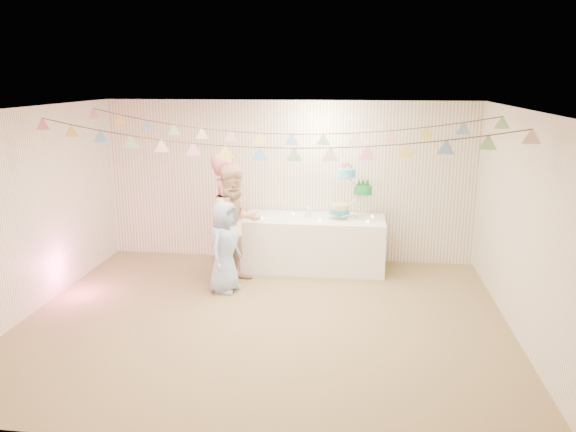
# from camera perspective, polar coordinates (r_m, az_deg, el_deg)

# --- Properties ---
(floor) EXTENTS (6.00, 6.00, 0.00)m
(floor) POSITION_cam_1_polar(r_m,az_deg,el_deg) (7.15, -2.42, -10.49)
(floor) COLOR olive
(floor) RESTS_ON ground
(ceiling) EXTENTS (6.00, 6.00, 0.00)m
(ceiling) POSITION_cam_1_polar(r_m,az_deg,el_deg) (6.52, -2.66, 10.79)
(ceiling) COLOR silver
(ceiling) RESTS_ON ground
(back_wall) EXTENTS (6.00, 6.00, 0.00)m
(back_wall) POSITION_cam_1_polar(r_m,az_deg,el_deg) (9.13, 0.06, 3.52)
(back_wall) COLOR white
(back_wall) RESTS_ON ground
(front_wall) EXTENTS (6.00, 6.00, 0.00)m
(front_wall) POSITION_cam_1_polar(r_m,az_deg,el_deg) (4.39, -7.98, -8.44)
(front_wall) COLOR white
(front_wall) RESTS_ON ground
(left_wall) EXTENTS (5.00, 5.00, 0.00)m
(left_wall) POSITION_cam_1_polar(r_m,az_deg,el_deg) (7.79, -24.85, 0.35)
(left_wall) COLOR white
(left_wall) RESTS_ON ground
(right_wall) EXTENTS (5.00, 5.00, 0.00)m
(right_wall) POSITION_cam_1_polar(r_m,az_deg,el_deg) (6.90, 22.88, -1.09)
(right_wall) COLOR white
(right_wall) RESTS_ON ground
(table) EXTENTS (2.19, 0.88, 0.82)m
(table) POSITION_cam_1_polar(r_m,az_deg,el_deg) (8.85, 2.65, -2.76)
(table) COLOR white
(table) RESTS_ON floor
(cake_stand) EXTENTS (0.72, 0.42, 0.80)m
(cake_stand) POSITION_cam_1_polar(r_m,az_deg,el_deg) (8.69, 6.35, 1.90)
(cake_stand) COLOR silver
(cake_stand) RESTS_ON table
(cake_bottom) EXTENTS (0.31, 0.31, 0.15)m
(cake_bottom) POSITION_cam_1_polar(r_m,az_deg,el_deg) (8.71, 5.30, -0.19)
(cake_bottom) COLOR teal
(cake_bottom) RESTS_ON cake_stand
(cake_middle) EXTENTS (0.27, 0.27, 0.22)m
(cake_middle) POSITION_cam_1_polar(r_m,az_deg,el_deg) (8.79, 7.52, 1.70)
(cake_middle) COLOR #1D8739
(cake_middle) RESTS_ON cake_stand
(cake_top_tier) EXTENTS (0.25, 0.25, 0.19)m
(cake_top_tier) POSITION_cam_1_polar(r_m,az_deg,el_deg) (8.62, 5.98, 3.33)
(cake_top_tier) COLOR #4CC6F1
(cake_top_tier) RESTS_ON cake_stand
(platter) EXTENTS (0.37, 0.37, 0.02)m
(platter) POSITION_cam_1_polar(r_m,az_deg,el_deg) (8.77, -0.94, -0.55)
(platter) COLOR white
(platter) RESTS_ON table
(posy) EXTENTS (0.15, 0.15, 0.17)m
(posy) POSITION_cam_1_polar(r_m,az_deg,el_deg) (8.80, 2.03, 0.01)
(posy) COLOR white
(posy) RESTS_ON table
(person_adult_a) EXTENTS (0.49, 0.72, 1.90)m
(person_adult_a) POSITION_cam_1_polar(r_m,az_deg,el_deg) (8.34, -6.13, -0.04)
(person_adult_a) COLOR #BF6466
(person_adult_a) RESTS_ON floor
(person_adult_b) EXTENTS (1.08, 1.07, 1.76)m
(person_adult_b) POSITION_cam_1_polar(r_m,az_deg,el_deg) (8.16, -5.35, -0.86)
(person_adult_b) COLOR #D5A883
(person_adult_b) RESTS_ON floor
(person_child) EXTENTS (0.58, 0.73, 1.31)m
(person_child) POSITION_cam_1_polar(r_m,az_deg,el_deg) (7.89, -6.47, -3.13)
(person_child) COLOR #94ADD1
(person_child) RESTS_ON floor
(bunting_back) EXTENTS (5.60, 1.10, 0.40)m
(bunting_back) POSITION_cam_1_polar(r_m,az_deg,el_deg) (7.62, -1.23, 9.39)
(bunting_back) COLOR pink
(bunting_back) RESTS_ON ceiling
(bunting_front) EXTENTS (5.60, 0.90, 0.36)m
(bunting_front) POSITION_cam_1_polar(r_m,az_deg,el_deg) (6.34, -2.93, 8.15)
(bunting_front) COLOR #72A5E5
(bunting_front) RESTS_ON ceiling
(tealight_0) EXTENTS (0.04, 0.04, 0.03)m
(tealight_0) POSITION_cam_1_polar(r_m,az_deg,el_deg) (8.69, -2.66, -0.16)
(tealight_0) COLOR #FFD88C
(tealight_0) RESTS_ON table
(tealight_1) EXTENTS (0.04, 0.04, 0.03)m
(tealight_1) POSITION_cam_1_polar(r_m,az_deg,el_deg) (8.95, 0.53, 0.27)
(tealight_1) COLOR #FFD88C
(tealight_1) RESTS_ON table
(tealight_2) EXTENTS (0.04, 0.04, 0.03)m
(tealight_2) POSITION_cam_1_polar(r_m,az_deg,el_deg) (8.52, 3.23, -0.46)
(tealight_2) COLOR #FFD88C
(tealight_2) RESTS_ON table
(tealight_3) EXTENTS (0.04, 0.04, 0.03)m
(tealight_3) POSITION_cam_1_polar(r_m,az_deg,el_deg) (8.93, 5.03, 0.20)
(tealight_3) COLOR #FFD88C
(tealight_3) RESTS_ON table
(tealight_4) EXTENTS (0.04, 0.04, 0.03)m
(tealight_4) POSITION_cam_1_polar(r_m,az_deg,el_deg) (8.54, 8.08, -0.54)
(tealight_4) COLOR #FFD88C
(tealight_4) RESTS_ON table
(tealight_5) EXTENTS (0.04, 0.04, 0.03)m
(tealight_5) POSITION_cam_1_polar(r_m,az_deg,el_deg) (8.87, 8.56, -0.02)
(tealight_5) COLOR #FFD88C
(tealight_5) RESTS_ON table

